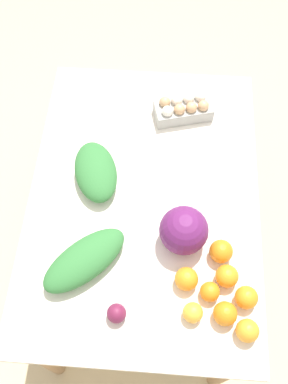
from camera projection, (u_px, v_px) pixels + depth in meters
ground_plane at (144, 262)px, 2.24m from camera, size 8.00×8.00×0.00m
dining_table at (144, 208)px, 1.67m from camera, size 1.20×0.84×0.76m
cabbage_purple at (184, 230)px, 1.41m from camera, size 0.16×0.16×0.16m
egg_carton at (183, 109)px, 1.70m from camera, size 0.16×0.25×0.09m
greens_bunch_beet_tops at (85, 260)px, 1.40m from camera, size 0.31×0.32×0.09m
greens_bunch_kale at (96, 172)px, 1.56m from camera, size 0.29×0.22×0.09m
beet_root at (117, 313)px, 1.34m from camera, size 0.06×0.06×0.06m
orange_0 at (246, 297)px, 1.35m from camera, size 0.07×0.07×0.07m
orange_1 at (221, 251)px, 1.42m from camera, size 0.08×0.08×0.08m
orange_2 at (193, 313)px, 1.33m from camera, size 0.06×0.06×0.06m
orange_3 at (186, 279)px, 1.38m from camera, size 0.08×0.08×0.08m
orange_4 at (210, 292)px, 1.37m from camera, size 0.06×0.06×0.06m
orange_5 at (247, 331)px, 1.31m from camera, size 0.07×0.07×0.07m
orange_6 at (227, 276)px, 1.38m from camera, size 0.08×0.08×0.08m
orange_7 at (225, 314)px, 1.33m from camera, size 0.08×0.08×0.08m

